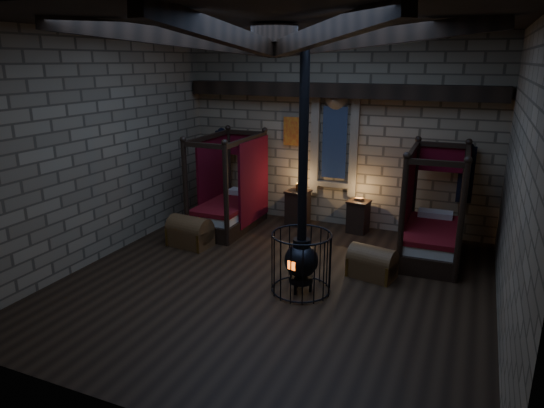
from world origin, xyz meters
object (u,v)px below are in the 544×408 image
at_px(trunk_left, 190,233).
at_px(stove, 301,257).
at_px(bed_right, 432,231).
at_px(trunk_right, 372,263).
at_px(bed_left, 230,205).

xyz_separation_m(trunk_left, stove, (2.79, -1.04, 0.33)).
height_order(bed_right, trunk_right, bed_right).
xyz_separation_m(bed_left, bed_right, (4.38, 0.00, 0.00)).
relative_size(trunk_left, trunk_right, 1.06).
xyz_separation_m(bed_right, trunk_right, (-0.86, -1.37, -0.26)).
relative_size(bed_left, trunk_left, 2.26).
relative_size(trunk_left, stove, 0.23).
height_order(trunk_right, stove, stove).
height_order(bed_left, trunk_left, bed_left).
relative_size(trunk_right, stove, 0.22).
distance_m(bed_right, stove, 2.99).
bearing_deg(bed_left, stove, -42.59).
height_order(trunk_left, stove, stove).
bearing_deg(trunk_left, bed_right, 22.98).
height_order(bed_right, stove, stove).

